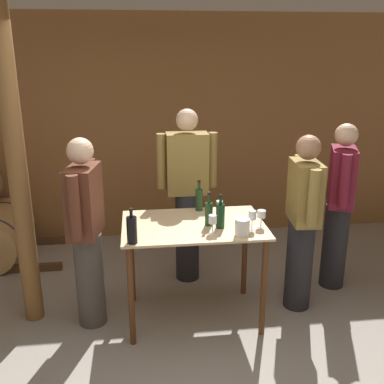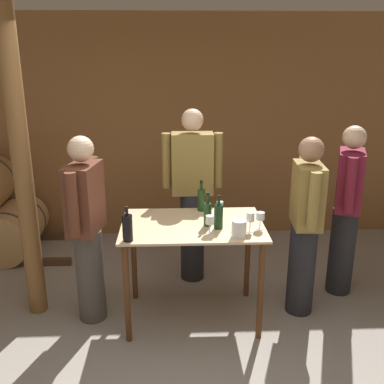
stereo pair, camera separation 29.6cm
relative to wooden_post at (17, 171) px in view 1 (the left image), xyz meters
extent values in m
plane|color=gray|center=(1.33, -0.94, -1.35)|extent=(14.00, 14.00, 0.00)
cube|color=brown|center=(1.33, 1.79, 0.00)|extent=(8.40, 0.05, 2.70)
cylinder|color=#38383D|center=(-0.61, 1.51, -1.06)|extent=(0.60, 0.03, 0.60)
cube|color=#D1B284|center=(1.41, -0.16, -0.47)|extent=(1.19, 0.78, 0.02)
cylinder|color=#593319|center=(0.88, -0.49, -0.91)|extent=(0.05, 0.05, 0.87)
cylinder|color=#593319|center=(1.95, -0.49, -0.91)|extent=(0.05, 0.05, 0.87)
cylinder|color=#593319|center=(0.88, 0.17, -0.91)|extent=(0.05, 0.05, 0.87)
cylinder|color=#593319|center=(1.95, 0.17, -0.91)|extent=(0.05, 0.05, 0.87)
cylinder|color=brown|center=(0.00, 0.00, 0.00)|extent=(0.16, 0.16, 2.70)
cylinder|color=black|center=(0.90, -0.49, -0.36)|extent=(0.08, 0.08, 0.21)
cylinder|color=black|center=(0.90, -0.49, -0.22)|extent=(0.02, 0.02, 0.07)
cylinder|color=black|center=(0.90, -0.49, -0.19)|extent=(0.03, 0.03, 0.02)
cylinder|color=#193819|center=(1.50, 0.16, -0.36)|extent=(0.07, 0.07, 0.20)
cylinder|color=#193819|center=(1.50, 0.16, -0.22)|extent=(0.02, 0.02, 0.08)
cylinder|color=black|center=(1.50, 0.16, -0.19)|extent=(0.03, 0.03, 0.02)
cylinder|color=#193819|center=(1.54, -0.20, -0.36)|extent=(0.06, 0.06, 0.20)
cylinder|color=#193819|center=(1.54, -0.20, -0.22)|extent=(0.02, 0.02, 0.09)
cylinder|color=black|center=(1.54, -0.20, -0.18)|extent=(0.03, 0.03, 0.02)
cylinder|color=black|center=(1.62, -0.27, -0.36)|extent=(0.07, 0.07, 0.20)
cylinder|color=black|center=(1.62, -0.27, -0.21)|extent=(0.02, 0.02, 0.08)
cylinder|color=black|center=(1.62, -0.27, -0.18)|extent=(0.03, 0.03, 0.02)
cylinder|color=silver|center=(1.54, -0.37, -0.46)|extent=(0.06, 0.06, 0.00)
cylinder|color=silver|center=(1.54, -0.37, -0.42)|extent=(0.01, 0.01, 0.08)
cylinder|color=silver|center=(1.54, -0.37, -0.34)|extent=(0.06, 0.06, 0.07)
cylinder|color=silver|center=(1.65, -0.05, -0.46)|extent=(0.06, 0.06, 0.00)
cylinder|color=silver|center=(1.65, -0.05, -0.41)|extent=(0.01, 0.01, 0.09)
cylinder|color=silver|center=(1.65, -0.05, -0.34)|extent=(0.06, 0.06, 0.06)
cylinder|color=silver|center=(1.87, -0.35, -0.46)|extent=(0.06, 0.06, 0.00)
cylinder|color=silver|center=(1.87, -0.35, -0.41)|extent=(0.01, 0.01, 0.09)
cylinder|color=silver|center=(1.87, -0.35, -0.33)|extent=(0.06, 0.06, 0.07)
cylinder|color=silver|center=(1.96, -0.30, -0.46)|extent=(0.06, 0.06, 0.00)
cylinder|color=silver|center=(1.96, -0.30, -0.42)|extent=(0.01, 0.01, 0.08)
cylinder|color=silver|center=(1.96, -0.30, -0.34)|extent=(0.07, 0.07, 0.06)
cylinder|color=white|center=(1.76, -0.45, -0.39)|extent=(0.12, 0.12, 0.14)
cylinder|color=#4C4742|center=(0.52, -0.14, -0.93)|extent=(0.24, 0.24, 0.83)
cube|color=#592D1E|center=(0.52, -0.14, -0.23)|extent=(0.29, 0.43, 0.58)
sphere|color=beige|center=(0.52, -0.14, 0.19)|extent=(0.21, 0.21, 0.21)
cylinder|color=#592D1E|center=(0.48, -0.39, -0.20)|extent=(0.09, 0.09, 0.52)
cylinder|color=#592D1E|center=(0.57, 0.10, -0.20)|extent=(0.09, 0.09, 0.52)
cylinder|color=#232328|center=(2.39, -0.11, -0.93)|extent=(0.24, 0.24, 0.85)
cube|color=olive|center=(2.39, -0.11, -0.24)|extent=(0.25, 0.42, 0.54)
sphere|color=#9E7051|center=(2.39, -0.11, 0.16)|extent=(0.21, 0.21, 0.21)
cylinder|color=olive|center=(2.41, 0.14, -0.21)|extent=(0.09, 0.09, 0.48)
cylinder|color=olive|center=(2.37, -0.36, -0.21)|extent=(0.09, 0.09, 0.48)
cylinder|color=#232328|center=(1.44, 0.56, -0.88)|extent=(0.24, 0.24, 0.93)
cube|color=olive|center=(1.44, 0.56, -0.12)|extent=(0.40, 0.22, 0.60)
sphere|color=beige|center=(1.44, 0.56, 0.30)|extent=(0.21, 0.21, 0.21)
cylinder|color=olive|center=(1.69, 0.56, -0.09)|extent=(0.09, 0.09, 0.54)
cylinder|color=olive|center=(1.19, 0.56, -0.09)|extent=(0.09, 0.09, 0.54)
cylinder|color=#232328|center=(2.87, 0.23, -0.92)|extent=(0.24, 0.24, 0.86)
cube|color=maroon|center=(2.87, 0.23, -0.21)|extent=(0.34, 0.45, 0.55)
sphere|color=beige|center=(2.87, 0.23, 0.19)|extent=(0.21, 0.21, 0.21)
cylinder|color=maroon|center=(2.96, 0.46, -0.18)|extent=(0.09, 0.09, 0.50)
cylinder|color=maroon|center=(2.79, -0.01, -0.18)|extent=(0.09, 0.09, 0.50)
camera|label=1|loc=(0.97, -3.64, 0.95)|focal=42.00mm
camera|label=2|loc=(1.27, -3.66, 0.95)|focal=42.00mm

